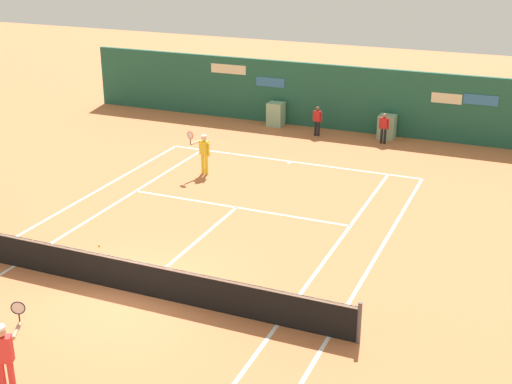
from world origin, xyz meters
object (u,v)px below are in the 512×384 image
at_px(player_near_side, 4,354).
at_px(ball_kid_left_post, 317,119).
at_px(player_on_baseline, 204,151).
at_px(ball_kid_right_post, 384,126).
at_px(tennis_ball_near_service_line, 99,245).

relative_size(player_near_side, ball_kid_left_post, 1.39).
height_order(player_on_baseline, ball_kid_right_post, player_on_baseline).
bearing_deg(ball_kid_right_post, player_near_side, 86.71).
bearing_deg(tennis_ball_near_service_line, player_near_side, -70.04).
bearing_deg(ball_kid_right_post, player_on_baseline, 55.68).
bearing_deg(player_near_side, tennis_ball_near_service_line, 83.62).
bearing_deg(player_on_baseline, player_near_side, 113.59).
bearing_deg(player_on_baseline, tennis_ball_near_service_line, 103.64).
distance_m(player_near_side, tennis_ball_near_service_line, 7.15).
relative_size(ball_kid_left_post, tennis_ball_near_service_line, 19.89).
bearing_deg(ball_kid_right_post, tennis_ball_near_service_line, 73.43).
relative_size(player_on_baseline, player_near_side, 0.95).
bearing_deg(ball_kid_left_post, tennis_ball_near_service_line, 89.28).
distance_m(player_on_baseline, ball_kid_right_post, 8.53).
bearing_deg(player_on_baseline, ball_kid_left_post, -96.34).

